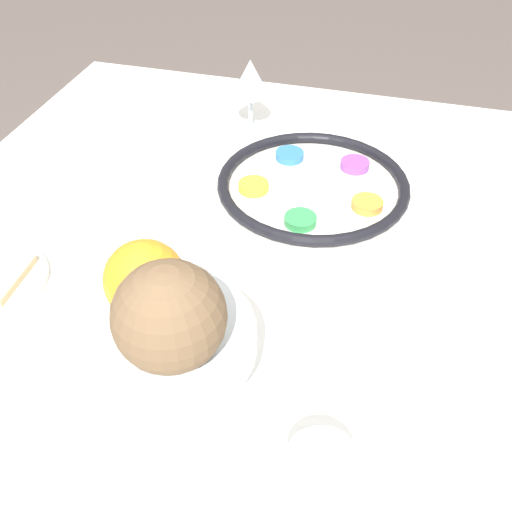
# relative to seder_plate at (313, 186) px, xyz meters

# --- Properties ---
(dining_table) EXTENTS (1.42, 1.06, 0.71)m
(dining_table) POSITION_rel_seder_plate_xyz_m (0.29, -0.11, -0.37)
(dining_table) COLOR white
(dining_table) RESTS_ON ground_plane
(seder_plate) EXTENTS (0.34, 0.34, 0.03)m
(seder_plate) POSITION_rel_seder_plate_xyz_m (0.00, 0.00, 0.00)
(seder_plate) COLOR silver
(seder_plate) RESTS_ON dining_table
(wine_glass) EXTENTS (0.07, 0.07, 0.15)m
(wine_glass) POSITION_rel_seder_plate_xyz_m (-0.19, -0.17, 0.09)
(wine_glass) COLOR silver
(wine_glass) RESTS_ON dining_table
(fruit_stand) EXTENTS (0.20, 0.20, 0.12)m
(fruit_stand) POSITION_rel_seder_plate_xyz_m (0.47, -0.08, 0.08)
(fruit_stand) COLOR silver
(fruit_stand) RESTS_ON dining_table
(orange_fruit) EXTENTS (0.09, 0.09, 0.09)m
(orange_fruit) POSITION_rel_seder_plate_xyz_m (0.45, -0.11, 0.15)
(orange_fruit) COLOR orange
(orange_fruit) RESTS_ON fruit_stand
(coconut) EXTENTS (0.12, 0.12, 0.12)m
(coconut) POSITION_rel_seder_plate_xyz_m (0.50, -0.06, 0.16)
(coconut) COLOR brown
(coconut) RESTS_ON fruit_stand
(cup_mid) EXTENTS (0.08, 0.08, 0.06)m
(cup_mid) POSITION_rel_seder_plate_xyz_m (0.54, 0.12, 0.02)
(cup_mid) COLOR silver
(cup_mid) RESTS_ON dining_table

